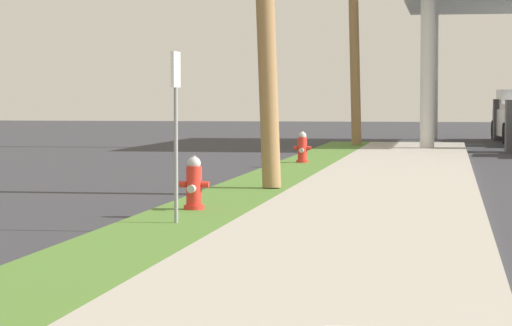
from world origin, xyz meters
TOP-DOWN VIEW (x-y plane):
  - fire_hydrant_second at (0.60, 14.51)m, footprint 0.42×0.38m
  - fire_hydrant_third at (0.63, 26.55)m, footprint 0.42×0.37m
  - utility_pole_background at (0.99, 37.29)m, footprint 1.40×0.34m
  - street_sign_post at (0.76, 12.74)m, footprint 0.05×0.36m

SIDE VIEW (x-z plane):
  - fire_hydrant_second at x=0.60m, z-range 0.07..0.82m
  - fire_hydrant_third at x=0.63m, z-range 0.07..0.82m
  - street_sign_post at x=0.76m, z-range 0.57..2.69m
  - utility_pole_background at x=0.99m, z-range 0.20..8.52m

